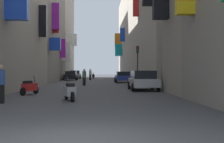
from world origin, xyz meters
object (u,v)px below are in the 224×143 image
Objects in this scene: pedestrian_crossing at (84,77)px; traffic_light_near_corner at (138,58)px; parked_car_grey at (75,74)px; pedestrian_near_right at (1,84)px; scooter_silver at (69,91)px; parked_car_blue at (123,77)px; scooter_red at (30,87)px; pedestrian_near_left at (90,75)px; scooter_black at (93,76)px; parked_car_silver at (143,80)px; parked_car_black at (71,75)px.

traffic_light_near_corner reaches higher than pedestrian_crossing.
pedestrian_near_right is at bearing -90.12° from parked_car_grey.
scooter_silver is at bearing -89.97° from pedestrian_crossing.
scooter_red is at bearing -111.47° from parked_car_blue.
pedestrian_near_left is (-4.22, 8.36, 0.12)m from parked_car_blue.
traffic_light_near_corner is at bearing 57.24° from scooter_red.
traffic_light_near_corner reaches higher than scooter_red.
parked_car_blue is at bearing -63.25° from pedestrian_near_left.
scooter_silver is at bearing -101.34° from parked_car_blue.
traffic_light_near_corner is (5.13, -24.37, 2.30)m from scooter_black.
parked_car_grey is 2.51× the size of pedestrian_crossing.
pedestrian_near_right is at bearing -100.74° from pedestrian_crossing.
scooter_black is (3.18, 1.89, -0.30)m from parked_car_grey.
pedestrian_near_right is at bearing -115.77° from traffic_light_near_corner.
pedestrian_near_left is at bearing 111.47° from traffic_light_near_corner.
parked_car_silver is at bearing 26.40° from scooter_red.
pedestrian_near_right reaches higher than scooter_red.
pedestrian_crossing reaches higher than parked_car_silver.
pedestrian_crossing is (-4.33, -7.18, 0.09)m from parked_car_blue.
parked_car_grey is 38.90m from scooter_silver.
scooter_black is 0.45× the size of traffic_light_near_corner.
pedestrian_near_right reaches higher than parked_car_blue.
pedestrian_crossing is 0.97× the size of pedestrian_near_left.
parked_car_silver is at bearing 47.49° from pedestrian_near_right.
scooter_silver is (2.83, -30.46, -0.27)m from parked_car_black.
scooter_silver is at bearing 19.83° from pedestrian_near_right.
pedestrian_near_left reaches higher than scooter_black.
parked_car_grey is 1.01× the size of traffic_light_near_corner.
pedestrian_near_left is 0.98× the size of pedestrian_near_right.
pedestrian_near_right reaches higher than parked_car_grey.
pedestrian_crossing reaches higher than parked_car_grey.
parked_car_blue is 9.37m from pedestrian_near_left.
parked_car_grey is 9.36m from pedestrian_near_left.
parked_car_grey reaches higher than parked_car_blue.
parked_car_blue is 2.30× the size of scooter_black.
traffic_light_near_corner is at bearing -68.53° from pedestrian_near_left.
scooter_silver is at bearing -84.70° from parked_car_black.
parked_car_black reaches higher than scooter_black.
pedestrian_crossing is at bearing -90.43° from pedestrian_near_left.
scooter_black is at bearing 85.27° from scooter_red.
pedestrian_near_right is at bearing -160.17° from scooter_silver.
pedestrian_near_left is at bearing 116.75° from parked_car_blue.
scooter_red is 1.04× the size of pedestrian_near_right.
parked_car_black is at bearing -89.81° from parked_car_grey.
parked_car_silver is at bearing -56.55° from pedestrian_crossing.
traffic_light_near_corner is (5.35, -13.60, 1.93)m from pedestrian_near_left.
pedestrian_near_right is 0.42× the size of traffic_light_near_corner.
pedestrian_crossing is 15.71m from pedestrian_near_right.
parked_car_black reaches higher than scooter_red.
pedestrian_near_left is (2.86, 26.35, 0.37)m from scooter_red.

